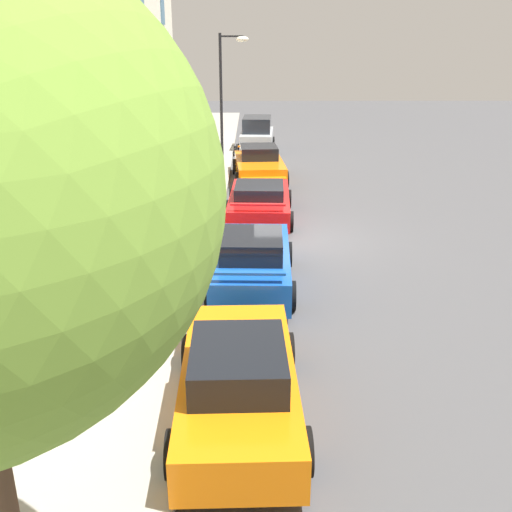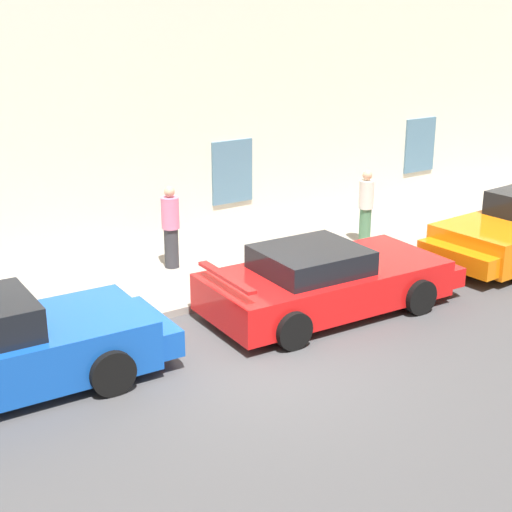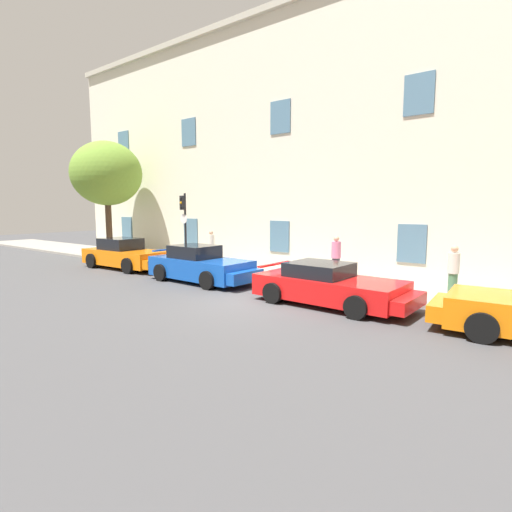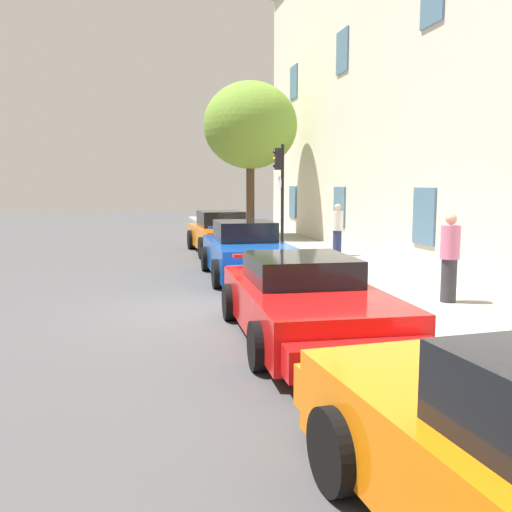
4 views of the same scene
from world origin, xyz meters
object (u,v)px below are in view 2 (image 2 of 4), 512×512
sportscar_yellow_flank (8,350)px  pedestrian_strolling (366,206)px  sportscar_white_middle (332,280)px  pedestrian_bystander (171,227)px

sportscar_yellow_flank → pedestrian_strolling: (8.77, 2.12, 0.38)m
sportscar_white_middle → pedestrian_strolling: size_ratio=2.92×
sportscar_yellow_flank → pedestrian_strolling: size_ratio=2.84×
sportscar_yellow_flank → pedestrian_bystander: pedestrian_bystander is taller
sportscar_white_middle → pedestrian_bystander: 3.75m
sportscar_white_middle → pedestrian_bystander: (-1.56, 3.38, 0.45)m
sportscar_white_middle → pedestrian_bystander: bearing=114.8°
pedestrian_strolling → pedestrian_bystander: size_ratio=0.98×
pedestrian_strolling → pedestrian_bystander: 4.57m
sportscar_white_middle → pedestrian_strolling: pedestrian_strolling is taller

